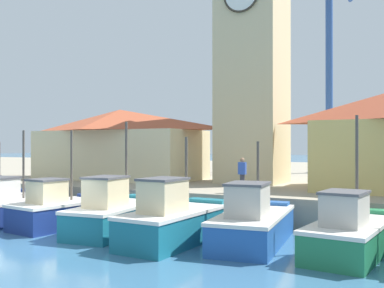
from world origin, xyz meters
name	(u,v)px	position (x,y,z in m)	size (l,w,h in m)	color
ground_plane	(42,244)	(0.00, 0.00, 0.00)	(300.00, 300.00, 0.00)	#386689
quay_wharf	(273,177)	(0.00, 26.61, 0.63)	(120.00, 40.00, 1.25)	#9E937F
fishing_boat_mid_left	(13,207)	(-4.34, 2.50, 0.69)	(1.99, 4.17, 4.11)	navy
fishing_boat_center	(61,210)	(-1.65, 2.62, 0.71)	(2.53, 4.41, 4.07)	navy
fishing_boat_mid_right	(117,214)	(1.12, 2.81, 0.75)	(2.44, 5.28, 4.40)	#196B7F
fishing_boat_right_inner	(176,221)	(4.08, 2.28, 0.78)	(2.20, 5.21, 3.73)	#196B7F
fishing_boat_right_outer	(253,223)	(6.59, 3.32, 0.73)	(2.64, 5.44, 3.57)	#2356A8
fishing_boat_far_right	(351,233)	(9.82, 3.35, 0.69)	(2.46, 5.22, 4.42)	#237A4C
clock_tower	(253,48)	(2.85, 13.60, 9.20)	(4.07, 4.07, 16.77)	beige
warehouse_left	(120,143)	(-5.92, 12.43, 3.57)	(11.06, 5.54, 4.52)	beige
port_crane_near	(330,88)	(5.08, 25.29, 8.02)	(2.07, 7.10, 18.49)	navy
dock_worker_near_tower	(242,174)	(4.45, 7.79, 2.10)	(0.34, 0.22, 1.62)	#33333D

